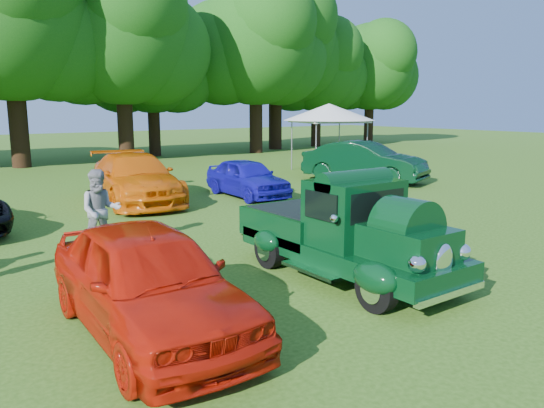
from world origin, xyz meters
TOP-DOWN VIEW (x-y plane):
  - ground at (0.00, 0.00)m, footprint 120.00×120.00m
  - hero_pickup at (1.03, -0.49)m, footprint 2.24×4.82m
  - red_convertible at (-3.01, -0.74)m, footprint 2.03×4.69m
  - back_car_orange at (0.85, 9.44)m, footprint 3.05×5.89m
  - back_car_blue at (4.55, 8.21)m, footprint 1.80×4.07m
  - back_car_green at (10.69, 8.42)m, footprint 3.57×5.54m
  - spectator_grey at (-2.10, 4.01)m, footprint 1.04×0.90m
  - canopy_tent at (11.84, 12.01)m, footprint 5.39×5.39m

SIDE VIEW (x-z plane):
  - ground at x=0.00m, z-range 0.00..0.00m
  - back_car_blue at x=4.55m, z-range 0.00..1.36m
  - red_convertible at x=-3.01m, z-range 0.00..1.58m
  - hero_pickup at x=1.03m, z-range -0.13..1.76m
  - back_car_orange at x=0.85m, z-range 0.00..1.63m
  - back_car_green at x=10.69m, z-range 0.00..1.72m
  - spectator_grey at x=-2.10m, z-range 0.00..1.84m
  - canopy_tent at x=11.84m, z-range 1.23..4.56m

